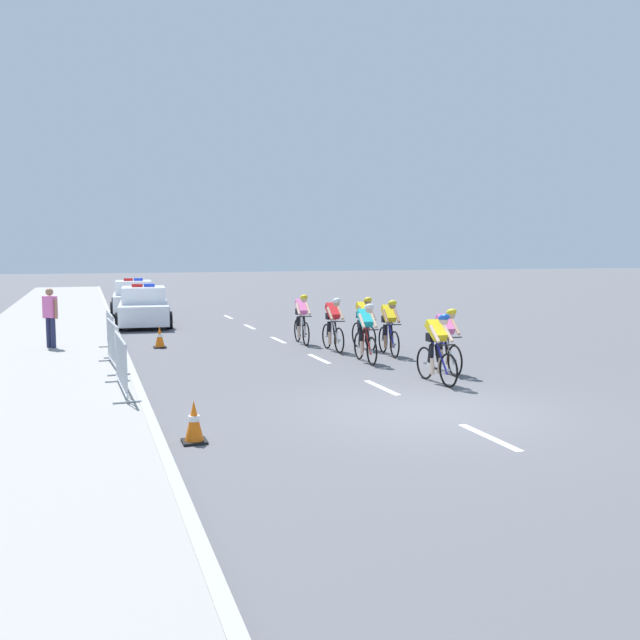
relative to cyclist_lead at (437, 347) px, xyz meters
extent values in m
plane|color=#56565B|center=(-1.31, -2.21, -0.79)|extent=(160.00, 160.00, 0.00)
cube|color=gray|center=(-8.31, 11.79, -0.73)|extent=(4.53, 60.00, 0.12)
cube|color=#9E9E99|center=(-6.12, 11.79, -0.72)|extent=(0.16, 60.00, 0.13)
cube|color=white|center=(-1.31, -4.04, -0.78)|extent=(0.14, 1.60, 0.01)
cube|color=white|center=(-1.31, -0.04, -0.78)|extent=(0.14, 1.60, 0.01)
cube|color=white|center=(-1.31, 3.96, -0.78)|extent=(0.14, 1.60, 0.01)
cube|color=white|center=(-1.31, 7.96, -0.78)|extent=(0.14, 1.60, 0.01)
cube|color=white|center=(-1.31, 11.96, -0.78)|extent=(0.14, 1.60, 0.01)
cube|color=white|center=(-1.31, 15.96, -0.78)|extent=(0.14, 1.60, 0.01)
torus|color=black|center=(0.01, -0.48, -0.42)|extent=(0.06, 0.72, 0.72)
cylinder|color=#99999E|center=(0.01, -0.48, -0.42)|extent=(0.06, 0.06, 0.06)
torus|color=black|center=(-0.01, 0.52, -0.42)|extent=(0.06, 0.72, 0.72)
cylinder|color=#99999E|center=(-0.01, 0.52, -0.42)|extent=(0.06, 0.06, 0.06)
cylinder|color=#1E1E99|center=(0.00, -0.03, 0.11)|extent=(0.05, 0.55, 0.04)
cylinder|color=#1E1E99|center=(0.00, -0.20, -0.21)|extent=(0.05, 0.48, 0.63)
cylinder|color=#1E1E99|center=(0.00, 0.17, -0.19)|extent=(0.04, 0.04, 0.65)
cylinder|color=black|center=(0.01, -0.38, 0.09)|extent=(0.42, 0.04, 0.03)
cube|color=black|center=(0.00, 0.17, 0.15)|extent=(0.10, 0.22, 0.05)
cube|color=yellow|center=(0.00, 0.05, 0.35)|extent=(0.29, 0.56, 0.45)
cube|color=black|center=(0.00, 0.16, 0.19)|extent=(0.28, 0.21, 0.18)
cylinder|color=black|center=(0.09, 0.11, -0.15)|extent=(0.11, 0.23, 0.40)
cylinder|color=beige|center=(0.09, 0.03, -0.41)|extent=(0.09, 0.16, 0.36)
cylinder|color=black|center=(-0.09, 0.11, -0.15)|extent=(0.11, 0.17, 0.40)
cylinder|color=beige|center=(-0.09, 0.03, -0.41)|extent=(0.09, 0.12, 0.36)
cylinder|color=beige|center=(0.16, -0.16, 0.30)|extent=(0.08, 0.40, 0.35)
cylinder|color=beige|center=(-0.16, -0.17, 0.30)|extent=(0.08, 0.40, 0.35)
sphere|color=beige|center=(0.01, -0.25, 0.59)|extent=(0.19, 0.19, 0.19)
ellipsoid|color=blue|center=(0.01, -0.26, 0.66)|extent=(0.24, 0.32, 0.24)
torus|color=black|center=(0.77, 0.57, -0.42)|extent=(0.09, 0.73, 0.72)
cylinder|color=#99999E|center=(0.77, 0.57, -0.42)|extent=(0.06, 0.06, 0.06)
torus|color=black|center=(0.83, 1.57, -0.42)|extent=(0.09, 0.73, 0.72)
cylinder|color=#99999E|center=(0.83, 1.57, -0.42)|extent=(0.06, 0.06, 0.06)
cylinder|color=silver|center=(0.80, 1.02, 0.11)|extent=(0.07, 0.55, 0.04)
cylinder|color=silver|center=(0.79, 0.84, -0.21)|extent=(0.07, 0.48, 0.63)
cylinder|color=silver|center=(0.81, 1.22, -0.19)|extent=(0.04, 0.04, 0.65)
cylinder|color=black|center=(0.78, 0.67, 0.09)|extent=(0.42, 0.05, 0.03)
cube|color=black|center=(0.81, 1.22, 0.15)|extent=(0.11, 0.23, 0.05)
cube|color=pink|center=(0.80, 1.09, 0.35)|extent=(0.31, 0.56, 0.46)
cube|color=black|center=(0.81, 1.21, 0.19)|extent=(0.29, 0.22, 0.18)
cylinder|color=black|center=(0.90, 1.15, -0.15)|extent=(0.12, 0.23, 0.40)
cylinder|color=tan|center=(0.89, 1.07, -0.41)|extent=(0.10, 0.16, 0.36)
cylinder|color=black|center=(0.72, 1.16, -0.15)|extent=(0.12, 0.18, 0.40)
cylinder|color=tan|center=(0.71, 1.09, -0.41)|extent=(0.10, 0.13, 0.36)
cylinder|color=tan|center=(0.95, 0.87, 0.30)|extent=(0.10, 0.41, 0.35)
cylinder|color=tan|center=(0.63, 0.89, 0.30)|extent=(0.10, 0.41, 0.35)
sphere|color=tan|center=(0.78, 0.79, 0.59)|extent=(0.19, 0.19, 0.19)
ellipsoid|color=yellow|center=(0.78, 0.78, 0.66)|extent=(0.25, 0.33, 0.24)
torus|color=black|center=(-0.42, 2.54, -0.42)|extent=(0.09, 0.73, 0.72)
cylinder|color=#99999E|center=(-0.42, 2.54, -0.42)|extent=(0.06, 0.06, 0.06)
torus|color=black|center=(-0.35, 3.54, -0.42)|extent=(0.09, 0.73, 0.72)
cylinder|color=#99999E|center=(-0.35, 3.54, -0.42)|extent=(0.06, 0.06, 0.06)
cylinder|color=#B21919|center=(-0.39, 2.99, 0.11)|extent=(0.07, 0.55, 0.04)
cylinder|color=#B21919|center=(-0.40, 2.81, -0.21)|extent=(0.07, 0.48, 0.63)
cylinder|color=#B21919|center=(-0.38, 3.19, -0.19)|extent=(0.04, 0.04, 0.65)
cylinder|color=black|center=(-0.41, 2.64, 0.09)|extent=(0.42, 0.05, 0.03)
cube|color=black|center=(-0.38, 3.19, 0.15)|extent=(0.11, 0.23, 0.05)
cube|color=#19B2B7|center=(-0.38, 3.06, 0.35)|extent=(0.31, 0.57, 0.45)
cube|color=black|center=(-0.38, 3.18, 0.19)|extent=(0.29, 0.22, 0.18)
cylinder|color=black|center=(-0.29, 3.12, -0.15)|extent=(0.12, 0.23, 0.40)
cylinder|color=beige|center=(-0.29, 3.04, -0.41)|extent=(0.10, 0.16, 0.36)
cylinder|color=black|center=(-0.47, 3.13, -0.15)|extent=(0.12, 0.18, 0.40)
cylinder|color=beige|center=(-0.47, 3.05, -0.41)|extent=(0.10, 0.13, 0.36)
cylinder|color=beige|center=(-0.24, 2.84, 0.30)|extent=(0.10, 0.41, 0.35)
cylinder|color=beige|center=(-0.56, 2.86, 0.30)|extent=(0.10, 0.41, 0.35)
sphere|color=beige|center=(-0.40, 2.76, 0.59)|extent=(0.19, 0.19, 0.19)
ellipsoid|color=white|center=(-0.40, 2.75, 0.66)|extent=(0.25, 0.33, 0.24)
torus|color=black|center=(0.63, 3.44, -0.42)|extent=(0.12, 0.72, 0.72)
cylinder|color=#99999E|center=(0.63, 3.44, -0.42)|extent=(0.07, 0.07, 0.06)
torus|color=black|center=(0.74, 4.44, -0.42)|extent=(0.12, 0.72, 0.72)
cylinder|color=#99999E|center=(0.74, 4.44, -0.42)|extent=(0.07, 0.07, 0.06)
cylinder|color=#1E1E99|center=(0.68, 3.89, 0.11)|extent=(0.10, 0.55, 0.04)
cylinder|color=#1E1E99|center=(0.66, 3.72, -0.21)|extent=(0.09, 0.48, 0.63)
cylinder|color=#1E1E99|center=(0.70, 4.09, -0.19)|extent=(0.04, 0.04, 0.65)
cylinder|color=black|center=(0.64, 3.54, 0.09)|extent=(0.42, 0.07, 0.03)
cube|color=black|center=(0.70, 4.09, 0.15)|extent=(0.12, 0.23, 0.05)
cube|color=yellow|center=(0.69, 3.97, 0.35)|extent=(0.34, 0.57, 0.47)
cube|color=black|center=(0.70, 4.08, 0.19)|extent=(0.30, 0.23, 0.18)
cylinder|color=black|center=(0.79, 4.02, -0.15)|extent=(0.13, 0.23, 0.40)
cylinder|color=#9E7051|center=(0.78, 3.94, -0.41)|extent=(0.11, 0.16, 0.36)
cylinder|color=black|center=(0.61, 4.04, -0.15)|extent=(0.13, 0.18, 0.40)
cylinder|color=#9E7051|center=(0.60, 3.96, -0.41)|extent=(0.10, 0.13, 0.36)
cylinder|color=#9E7051|center=(0.83, 3.73, 0.30)|extent=(0.12, 0.41, 0.35)
cylinder|color=#9E7051|center=(0.51, 3.77, 0.30)|extent=(0.12, 0.41, 0.35)
sphere|color=#9E7051|center=(0.66, 3.67, 0.59)|extent=(0.19, 0.19, 0.19)
ellipsoid|color=yellow|center=(0.66, 3.66, 0.66)|extent=(0.26, 0.34, 0.24)
torus|color=black|center=(0.51, 4.77, -0.42)|extent=(0.05, 0.72, 0.72)
cylinder|color=#99999E|center=(0.51, 4.77, -0.42)|extent=(0.06, 0.06, 0.06)
torus|color=black|center=(0.50, 5.77, -0.42)|extent=(0.05, 0.72, 0.72)
cylinder|color=#99999E|center=(0.50, 5.77, -0.42)|extent=(0.06, 0.06, 0.06)
cylinder|color=black|center=(0.51, 5.22, 0.11)|extent=(0.04, 0.55, 0.04)
cylinder|color=black|center=(0.51, 5.05, -0.21)|extent=(0.05, 0.48, 0.63)
cylinder|color=black|center=(0.50, 5.42, -0.19)|extent=(0.04, 0.04, 0.65)
cylinder|color=black|center=(0.51, 4.87, 0.09)|extent=(0.42, 0.03, 0.03)
cube|color=black|center=(0.50, 5.42, 0.15)|extent=(0.10, 0.22, 0.05)
cube|color=yellow|center=(0.51, 5.30, 0.35)|extent=(0.29, 0.55, 0.45)
cube|color=black|center=(0.50, 5.41, 0.19)|extent=(0.28, 0.20, 0.18)
cylinder|color=black|center=(0.59, 5.36, -0.15)|extent=(0.11, 0.22, 0.40)
cylinder|color=#9E7051|center=(0.60, 5.28, -0.41)|extent=(0.09, 0.15, 0.36)
cylinder|color=black|center=(0.41, 5.36, -0.15)|extent=(0.11, 0.17, 0.40)
cylinder|color=#9E7051|center=(0.42, 5.28, -0.41)|extent=(0.09, 0.12, 0.36)
cylinder|color=#9E7051|center=(0.67, 5.08, 0.30)|extent=(0.08, 0.40, 0.35)
cylinder|color=#9E7051|center=(0.35, 5.08, 0.30)|extent=(0.08, 0.40, 0.35)
sphere|color=#9E7051|center=(0.51, 5.00, 0.59)|extent=(0.19, 0.19, 0.19)
ellipsoid|color=yellow|center=(0.51, 4.99, 0.66)|extent=(0.23, 0.32, 0.24)
torus|color=black|center=(-0.46, 4.70, -0.42)|extent=(0.05, 0.72, 0.72)
cylinder|color=#99999E|center=(-0.46, 4.70, -0.42)|extent=(0.06, 0.06, 0.06)
torus|color=black|center=(-0.47, 5.70, -0.42)|extent=(0.05, 0.72, 0.72)
cylinder|color=#99999E|center=(-0.47, 5.70, -0.42)|extent=(0.06, 0.06, 0.06)
cylinder|color=white|center=(-0.47, 5.15, 0.11)|extent=(0.04, 0.55, 0.04)
cylinder|color=white|center=(-0.47, 4.97, -0.21)|extent=(0.04, 0.48, 0.63)
cylinder|color=white|center=(-0.47, 5.35, -0.19)|extent=(0.04, 0.04, 0.65)
cylinder|color=black|center=(-0.47, 4.80, 0.09)|extent=(0.42, 0.03, 0.03)
cube|color=black|center=(-0.47, 5.35, 0.15)|extent=(0.10, 0.22, 0.05)
cube|color=red|center=(-0.47, 5.22, 0.35)|extent=(0.29, 0.55, 0.46)
cube|color=black|center=(-0.47, 5.34, 0.19)|extent=(0.28, 0.20, 0.18)
cylinder|color=black|center=(-0.38, 5.29, -0.15)|extent=(0.11, 0.22, 0.40)
cylinder|color=tan|center=(-0.38, 5.21, -0.41)|extent=(0.09, 0.15, 0.36)
cylinder|color=black|center=(-0.56, 5.29, -0.15)|extent=(0.11, 0.17, 0.40)
cylinder|color=tan|center=(-0.56, 5.21, -0.41)|extent=(0.09, 0.12, 0.36)
cylinder|color=tan|center=(-0.31, 5.01, 0.30)|extent=(0.08, 0.40, 0.35)
cylinder|color=tan|center=(-0.63, 5.01, 0.30)|extent=(0.08, 0.40, 0.35)
sphere|color=tan|center=(-0.47, 4.92, 0.59)|extent=(0.19, 0.19, 0.19)
ellipsoid|color=white|center=(-0.47, 4.91, 0.66)|extent=(0.23, 0.32, 0.24)
torus|color=black|center=(-0.89, 6.38, -0.42)|extent=(0.08, 0.73, 0.72)
cylinder|color=#99999E|center=(-0.89, 6.38, -0.42)|extent=(0.06, 0.06, 0.06)
torus|color=black|center=(-0.85, 7.38, -0.42)|extent=(0.08, 0.73, 0.72)
cylinder|color=#99999E|center=(-0.85, 7.38, -0.42)|extent=(0.06, 0.06, 0.06)
cylinder|color=white|center=(-0.87, 6.83, 0.11)|extent=(0.06, 0.55, 0.04)
cylinder|color=white|center=(-0.88, 6.66, -0.21)|extent=(0.06, 0.48, 0.63)
cylinder|color=white|center=(-0.86, 7.03, -0.19)|extent=(0.04, 0.04, 0.65)
cylinder|color=black|center=(-0.89, 6.48, 0.09)|extent=(0.42, 0.05, 0.03)
cube|color=black|center=(-0.86, 7.03, 0.15)|extent=(0.11, 0.22, 0.05)
cube|color=pink|center=(-0.87, 6.91, 0.35)|extent=(0.30, 0.55, 0.47)
cube|color=black|center=(-0.86, 7.02, 0.19)|extent=(0.29, 0.21, 0.18)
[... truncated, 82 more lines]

